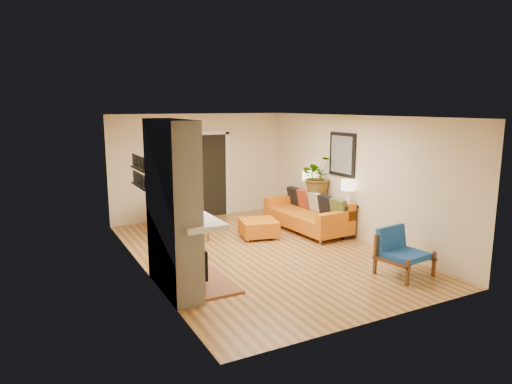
{
  "coord_description": "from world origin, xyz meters",
  "views": [
    {
      "loc": [
        -4.02,
        -7.46,
        2.79
      ],
      "look_at": [
        0.0,
        0.2,
        1.15
      ],
      "focal_mm": 32.0,
      "sensor_mm": 36.0,
      "label": 1
    }
  ],
  "objects_px": {
    "blue_chair": "(400,249)",
    "houseplant": "(319,176)",
    "dining_table": "(176,205)",
    "lamp_far": "(308,179)",
    "lamp_near": "(348,189)",
    "console_table": "(326,205)",
    "sofa": "(310,214)",
    "ottoman": "(259,227)"
  },
  "relations": [
    {
      "from": "sofa",
      "to": "ottoman",
      "type": "distance_m",
      "value": 1.31
    },
    {
      "from": "console_table",
      "to": "blue_chair",
      "type": "bearing_deg",
      "value": -100.95
    },
    {
      "from": "lamp_near",
      "to": "lamp_far",
      "type": "xyz_separation_m",
      "value": [
        0.0,
        1.48,
        0.0
      ]
    },
    {
      "from": "lamp_near",
      "to": "lamp_far",
      "type": "height_order",
      "value": "same"
    },
    {
      "from": "blue_chair",
      "to": "ottoman",
      "type": "bearing_deg",
      "value": 109.79
    },
    {
      "from": "ottoman",
      "to": "blue_chair",
      "type": "relative_size",
      "value": 1.07
    },
    {
      "from": "sofa",
      "to": "houseplant",
      "type": "bearing_deg",
      "value": 24.22
    },
    {
      "from": "dining_table",
      "to": "blue_chair",
      "type": "bearing_deg",
      "value": -57.67
    },
    {
      "from": "blue_chair",
      "to": "houseplant",
      "type": "distance_m",
      "value": 3.26
    },
    {
      "from": "ottoman",
      "to": "lamp_near",
      "type": "distance_m",
      "value": 2.06
    },
    {
      "from": "ottoman",
      "to": "lamp_near",
      "type": "height_order",
      "value": "lamp_near"
    },
    {
      "from": "sofa",
      "to": "lamp_far",
      "type": "bearing_deg",
      "value": 59.88
    },
    {
      "from": "sofa",
      "to": "houseplant",
      "type": "relative_size",
      "value": 2.35
    },
    {
      "from": "sofa",
      "to": "lamp_near",
      "type": "bearing_deg",
      "value": -69.73
    },
    {
      "from": "ottoman",
      "to": "console_table",
      "type": "bearing_deg",
      "value": -6.08
    },
    {
      "from": "sofa",
      "to": "lamp_far",
      "type": "relative_size",
      "value": 4.14
    },
    {
      "from": "ottoman",
      "to": "dining_table",
      "type": "relative_size",
      "value": 0.47
    },
    {
      "from": "lamp_far",
      "to": "lamp_near",
      "type": "bearing_deg",
      "value": -90.0
    },
    {
      "from": "sofa",
      "to": "dining_table",
      "type": "xyz_separation_m",
      "value": [
        -2.79,
        1.09,
        0.28
      ]
    },
    {
      "from": "sofa",
      "to": "ottoman",
      "type": "xyz_separation_m",
      "value": [
        -1.3,
        0.03,
        -0.16
      ]
    },
    {
      "from": "dining_table",
      "to": "sofa",
      "type": "bearing_deg",
      "value": -21.34
    },
    {
      "from": "blue_chair",
      "to": "console_table",
      "type": "relative_size",
      "value": 0.45
    },
    {
      "from": "sofa",
      "to": "ottoman",
      "type": "bearing_deg",
      "value": 178.54
    },
    {
      "from": "ottoman",
      "to": "dining_table",
      "type": "height_order",
      "value": "dining_table"
    },
    {
      "from": "dining_table",
      "to": "houseplant",
      "type": "distance_m",
      "value": 3.29
    },
    {
      "from": "ottoman",
      "to": "blue_chair",
      "type": "distance_m",
      "value": 3.2
    },
    {
      "from": "blue_chair",
      "to": "lamp_far",
      "type": "height_order",
      "value": "lamp_far"
    },
    {
      "from": "ottoman",
      "to": "blue_chair",
      "type": "height_order",
      "value": "blue_chair"
    },
    {
      "from": "dining_table",
      "to": "houseplant",
      "type": "height_order",
      "value": "houseplant"
    },
    {
      "from": "dining_table",
      "to": "console_table",
      "type": "bearing_deg",
      "value": -21.5
    },
    {
      "from": "blue_chair",
      "to": "console_table",
      "type": "distance_m",
      "value": 2.89
    },
    {
      "from": "blue_chair",
      "to": "dining_table",
      "type": "bearing_deg",
      "value": 122.33
    },
    {
      "from": "lamp_near",
      "to": "lamp_far",
      "type": "bearing_deg",
      "value": 90.0
    },
    {
      "from": "dining_table",
      "to": "console_table",
      "type": "relative_size",
      "value": 1.04
    },
    {
      "from": "console_table",
      "to": "sofa",
      "type": "bearing_deg",
      "value": 157.17
    },
    {
      "from": "dining_table",
      "to": "lamp_far",
      "type": "bearing_deg",
      "value": -9.31
    },
    {
      "from": "sofa",
      "to": "ottoman",
      "type": "height_order",
      "value": "sofa"
    },
    {
      "from": "ottoman",
      "to": "lamp_far",
      "type": "relative_size",
      "value": 1.67
    },
    {
      "from": "console_table",
      "to": "dining_table",
      "type": "bearing_deg",
      "value": 158.5
    },
    {
      "from": "sofa",
      "to": "console_table",
      "type": "relative_size",
      "value": 1.21
    },
    {
      "from": "dining_table",
      "to": "lamp_far",
      "type": "relative_size",
      "value": 3.56
    },
    {
      "from": "blue_chair",
      "to": "console_table",
      "type": "bearing_deg",
      "value": 79.05
    }
  ]
}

